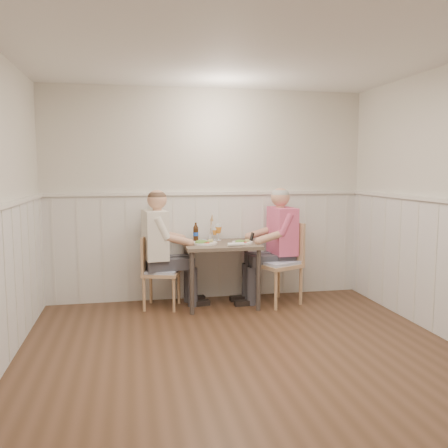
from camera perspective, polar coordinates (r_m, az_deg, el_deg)
name	(u,v)px	position (r m, az deg, el deg)	size (l,w,h in m)	color
ground_plane	(253,368)	(4.05, 3.49, -16.95)	(4.50, 4.50, 0.00)	#4A311E
room_shell	(254,182)	(3.71, 3.65, 5.08)	(4.04, 4.54, 2.60)	silver
wainscot	(235,268)	(4.47, 1.31, -5.36)	(4.00, 4.49, 1.34)	white
dining_table	(221,252)	(5.61, -0.40, -3.37)	(0.87, 0.70, 0.75)	#4F4039
chair_right	(281,260)	(5.78, 6.92, -4.28)	(0.61, 0.61, 0.98)	tan
chair_left	(157,269)	(5.60, -8.05, -5.37)	(0.49, 0.49, 0.85)	tan
man_in_pink	(279,253)	(5.85, 6.58, -3.50)	(0.67, 0.47, 1.42)	#3F3F47
diner_cream	(159,258)	(5.59, -7.82, -4.04)	(0.69, 0.48, 1.41)	#3F3F47
plate_man	(242,242)	(5.59, 2.19, -2.12)	(0.25, 0.25, 0.06)	white
plate_diner	(204,242)	(5.52, -2.47, -2.19)	(0.30, 0.30, 0.08)	white
beer_glass_a	(218,229)	(5.78, -0.67, -0.65)	(0.08, 0.08, 0.20)	silver
beer_glass_b	(215,232)	(5.79, -1.12, -0.96)	(0.06, 0.06, 0.16)	silver
beer_bottle	(196,233)	(5.75, -3.42, -1.07)	(0.06, 0.06, 0.23)	black
rolled_napkin	(236,244)	(5.37, 1.40, -2.46)	(0.19, 0.06, 0.04)	white
grass_vase	(210,228)	(5.80, -1.68, -0.51)	(0.04, 0.04, 0.33)	silver
gingham_mat	(200,241)	(5.72, -2.95, -2.10)	(0.34, 0.31, 0.01)	#606DA5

